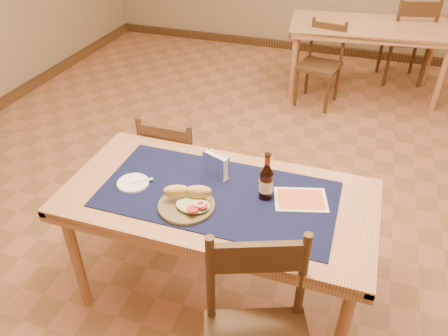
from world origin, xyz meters
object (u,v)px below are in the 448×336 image
(main_table, at_px, (218,207))
(napkin_holder, at_px, (216,165))
(beer_bottle, at_px, (266,182))
(back_table, at_px, (369,33))
(chair_main_far, at_px, (176,166))
(sandwich_plate, at_px, (188,202))

(main_table, relative_size, napkin_holder, 9.74)
(beer_bottle, bearing_deg, napkin_holder, 161.58)
(back_table, distance_m, napkin_holder, 3.11)
(chair_main_far, bearing_deg, sandwich_plate, -60.92)
(chair_main_far, distance_m, beer_bottle, 0.98)
(beer_bottle, bearing_deg, sandwich_plate, -150.35)
(chair_main_far, xyz_separation_m, sandwich_plate, (0.39, -0.71, 0.34))
(sandwich_plate, bearing_deg, napkin_holder, 81.91)
(chair_main_far, height_order, napkin_holder, napkin_holder)
(chair_main_far, relative_size, beer_bottle, 3.30)
(chair_main_far, height_order, beer_bottle, beer_bottle)
(main_table, xyz_separation_m, back_table, (0.59, 3.18, 0.00))
(main_table, xyz_separation_m, beer_bottle, (0.24, 0.05, 0.18))
(back_table, height_order, napkin_holder, napkin_holder)
(back_table, bearing_deg, beer_bottle, -96.38)
(napkin_holder, bearing_deg, sandwich_plate, -98.09)
(back_table, bearing_deg, sandwich_plate, -101.74)
(back_table, relative_size, beer_bottle, 6.61)
(sandwich_plate, bearing_deg, chair_main_far, 119.08)
(chair_main_far, distance_m, sandwich_plate, 0.88)
(chair_main_far, bearing_deg, main_table, -48.57)
(main_table, xyz_separation_m, napkin_holder, (-0.06, 0.15, 0.15))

